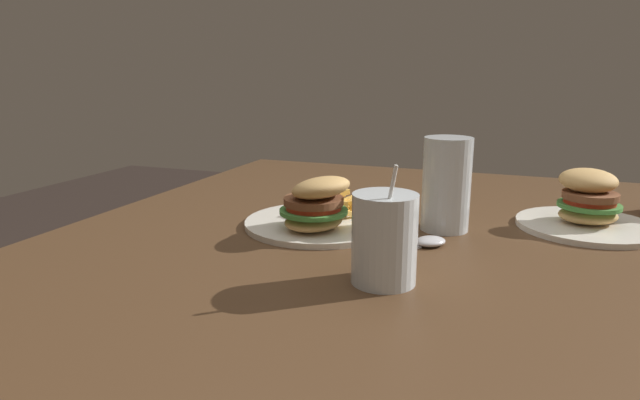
# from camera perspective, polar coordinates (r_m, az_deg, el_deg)

# --- Properties ---
(dining_table) EXTENTS (1.33, 1.39, 0.78)m
(dining_table) POSITION_cam_1_polar(r_m,az_deg,el_deg) (0.90, 15.49, -13.23)
(dining_table) COLOR #4C331E
(dining_table) RESTS_ON ground_plane
(meal_plate_near) EXTENTS (0.27, 0.27, 0.11)m
(meal_plate_near) POSITION_cam_1_polar(r_m,az_deg,el_deg) (0.92, -0.10, -1.28)
(meal_plate_near) COLOR silver
(meal_plate_near) RESTS_ON dining_table
(beer_glass) EXTENTS (0.08, 0.08, 0.16)m
(beer_glass) POSITION_cam_1_polar(r_m,az_deg,el_deg) (0.94, 13.32, 1.36)
(beer_glass) COLOR silver
(beer_glass) RESTS_ON dining_table
(juice_glass) EXTENTS (0.09, 0.09, 0.16)m
(juice_glass) POSITION_cam_1_polar(r_m,az_deg,el_deg) (0.70, 6.86, -4.50)
(juice_glass) COLOR silver
(juice_glass) RESTS_ON dining_table
(spoon) EXTENTS (0.13, 0.13, 0.01)m
(spoon) POSITION_cam_1_polar(r_m,az_deg,el_deg) (0.86, 11.25, -4.45)
(spoon) COLOR silver
(spoon) RESTS_ON dining_table
(meal_plate_far) EXTENTS (0.24, 0.24, 0.11)m
(meal_plate_far) POSITION_cam_1_polar(r_m,az_deg,el_deg) (1.04, 26.66, -0.88)
(meal_plate_far) COLOR silver
(meal_plate_far) RESTS_ON dining_table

